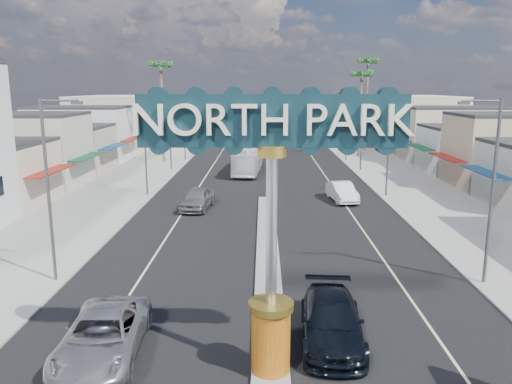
{
  "coord_description": "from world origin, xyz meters",
  "views": [
    {
      "loc": [
        -0.27,
        -13.26,
        9.52
      ],
      "look_at": [
        -0.64,
        11.61,
        4.27
      ],
      "focal_mm": 35.0,
      "sensor_mm": 36.0,
      "label": 1
    }
  ],
  "objects_px": {
    "car_parked_right": "(342,192)",
    "city_bus": "(248,159)",
    "streetlight_r_far": "(346,122)",
    "suv_right": "(332,321)",
    "palm_right_far": "(368,67)",
    "traffic_signal_right": "(346,134)",
    "streetlight_l_near": "(51,182)",
    "streetlight_l_mid": "(147,139)",
    "gateway_sign": "(272,204)",
    "palm_right_mid": "(362,79)",
    "streetlight_r_mid": "(387,139)",
    "traffic_signal_left": "(186,133)",
    "streetlight_l_far": "(185,122)",
    "palm_left_far": "(161,71)",
    "streetlight_r_near": "(490,183)",
    "suv_left": "(103,336)",
    "car_parked_left": "(197,198)"
  },
  "relations": [
    {
      "from": "streetlight_l_near",
      "to": "suv_left",
      "type": "xyz_separation_m",
      "value": [
        4.43,
        -6.98,
        -4.25
      ]
    },
    {
      "from": "traffic_signal_left",
      "to": "streetlight_r_far",
      "type": "relative_size",
      "value": 0.67
    },
    {
      "from": "gateway_sign",
      "to": "palm_right_mid",
      "type": "height_order",
      "value": "palm_right_mid"
    },
    {
      "from": "streetlight_l_mid",
      "to": "palm_right_far",
      "type": "bearing_deg",
      "value": 51.52
    },
    {
      "from": "gateway_sign",
      "to": "suv_right",
      "type": "height_order",
      "value": "gateway_sign"
    },
    {
      "from": "traffic_signal_left",
      "to": "car_parked_left",
      "type": "xyz_separation_m",
      "value": [
        3.68,
        -18.78,
        -3.42
      ]
    },
    {
      "from": "streetlight_l_near",
      "to": "palm_right_far",
      "type": "distance_m",
      "value": 58.35
    },
    {
      "from": "palm_right_far",
      "to": "car_parked_right",
      "type": "distance_m",
      "value": 36.69
    },
    {
      "from": "streetlight_l_far",
      "to": "streetlight_l_mid",
      "type": "bearing_deg",
      "value": -90.0
    },
    {
      "from": "streetlight_l_far",
      "to": "suv_right",
      "type": "bearing_deg",
      "value": -75.0
    },
    {
      "from": "palm_right_mid",
      "to": "traffic_signal_right",
      "type": "bearing_deg",
      "value": -107.63
    },
    {
      "from": "traffic_signal_right",
      "to": "car_parked_right",
      "type": "height_order",
      "value": "traffic_signal_right"
    },
    {
      "from": "palm_right_mid",
      "to": "streetlight_r_mid",
      "type": "bearing_deg",
      "value": -95.64
    },
    {
      "from": "gateway_sign",
      "to": "streetlight_l_far",
      "type": "height_order",
      "value": "gateway_sign"
    },
    {
      "from": "palm_right_mid",
      "to": "streetlight_l_mid",
      "type": "bearing_deg",
      "value": -132.03
    },
    {
      "from": "palm_right_mid",
      "to": "palm_left_far",
      "type": "bearing_deg",
      "value": -167.01
    },
    {
      "from": "gateway_sign",
      "to": "streetlight_r_far",
      "type": "distance_m",
      "value": 51.1
    },
    {
      "from": "traffic_signal_right",
      "to": "suv_right",
      "type": "bearing_deg",
      "value": -99.77
    },
    {
      "from": "streetlight_l_mid",
      "to": "suv_left",
      "type": "height_order",
      "value": "streetlight_l_mid"
    },
    {
      "from": "streetlight_r_mid",
      "to": "palm_right_far",
      "type": "bearing_deg",
      "value": 81.88
    },
    {
      "from": "palm_right_far",
      "to": "city_bus",
      "type": "bearing_deg",
      "value": -131.07
    },
    {
      "from": "streetlight_l_far",
      "to": "palm_right_mid",
      "type": "xyz_separation_m",
      "value": [
        23.43,
        4.0,
        5.54
      ]
    },
    {
      "from": "car_parked_left",
      "to": "city_bus",
      "type": "bearing_deg",
      "value": 85.85
    },
    {
      "from": "city_bus",
      "to": "traffic_signal_right",
      "type": "bearing_deg",
      "value": 11.54
    },
    {
      "from": "traffic_signal_right",
      "to": "palm_right_far",
      "type": "bearing_deg",
      "value": 72.1
    },
    {
      "from": "streetlight_l_mid",
      "to": "streetlight_r_near",
      "type": "bearing_deg",
      "value": -43.79
    },
    {
      "from": "palm_right_mid",
      "to": "city_bus",
      "type": "xyz_separation_m",
      "value": [
        -15.0,
        -13.5,
        -9.11
      ]
    },
    {
      "from": "streetlight_r_mid",
      "to": "palm_left_far",
      "type": "height_order",
      "value": "palm_left_far"
    },
    {
      "from": "traffic_signal_right",
      "to": "streetlight_l_near",
      "type": "relative_size",
      "value": 0.67
    },
    {
      "from": "palm_right_far",
      "to": "gateway_sign",
      "type": "bearing_deg",
      "value": -104.03
    },
    {
      "from": "streetlight_r_far",
      "to": "suv_right",
      "type": "distance_m",
      "value": 48.58
    },
    {
      "from": "palm_left_far",
      "to": "streetlight_l_far",
      "type": "bearing_deg",
      "value": 37.92
    },
    {
      "from": "car_parked_right",
      "to": "city_bus",
      "type": "height_order",
      "value": "city_bus"
    },
    {
      "from": "traffic_signal_right",
      "to": "streetlight_l_far",
      "type": "distance_m",
      "value": 21.2
    },
    {
      "from": "streetlight_r_near",
      "to": "car_parked_right",
      "type": "bearing_deg",
      "value": 102.39
    },
    {
      "from": "gateway_sign",
      "to": "traffic_signal_right",
      "type": "bearing_deg",
      "value": 77.67
    },
    {
      "from": "streetlight_l_near",
      "to": "car_parked_right",
      "type": "distance_m",
      "value": 25.22
    },
    {
      "from": "traffic_signal_right",
      "to": "streetlight_r_mid",
      "type": "xyz_separation_m",
      "value": [
        1.25,
        -13.99,
        0.79
      ]
    },
    {
      "from": "palm_left_far",
      "to": "city_bus",
      "type": "relative_size",
      "value": 1.22
    },
    {
      "from": "streetlight_l_mid",
      "to": "car_parked_right",
      "type": "height_order",
      "value": "streetlight_l_mid"
    },
    {
      "from": "palm_right_mid",
      "to": "streetlight_r_near",
      "type": "bearing_deg",
      "value": -93.19
    },
    {
      "from": "streetlight_l_mid",
      "to": "traffic_signal_left",
      "type": "bearing_deg",
      "value": 84.9
    },
    {
      "from": "palm_left_far",
      "to": "traffic_signal_right",
      "type": "bearing_deg",
      "value": -15.15
    },
    {
      "from": "palm_right_mid",
      "to": "suv_left",
      "type": "relative_size",
      "value": 2.07
    },
    {
      "from": "streetlight_l_near",
      "to": "streetlight_r_mid",
      "type": "distance_m",
      "value": 28.9
    },
    {
      "from": "car_parked_left",
      "to": "palm_right_far",
      "type": "bearing_deg",
      "value": 68.17
    },
    {
      "from": "streetlight_l_near",
      "to": "palm_right_far",
      "type": "bearing_deg",
      "value": 63.94
    },
    {
      "from": "streetlight_r_mid",
      "to": "car_parked_left",
      "type": "height_order",
      "value": "streetlight_r_mid"
    },
    {
      "from": "streetlight_r_far",
      "to": "streetlight_l_mid",
      "type": "bearing_deg",
      "value": -133.48
    },
    {
      "from": "traffic_signal_right",
      "to": "streetlight_l_near",
      "type": "xyz_separation_m",
      "value": [
        -19.62,
        -33.99,
        0.79
      ]
    }
  ]
}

